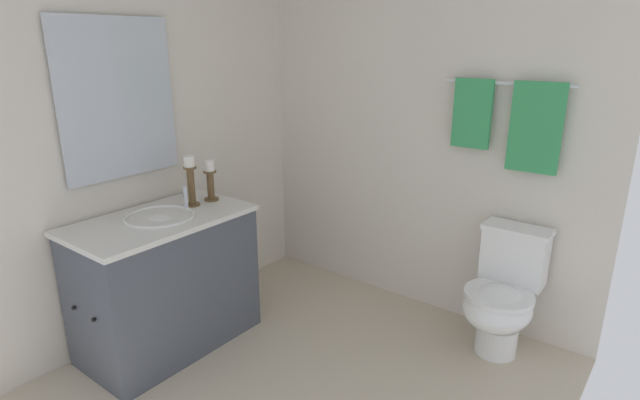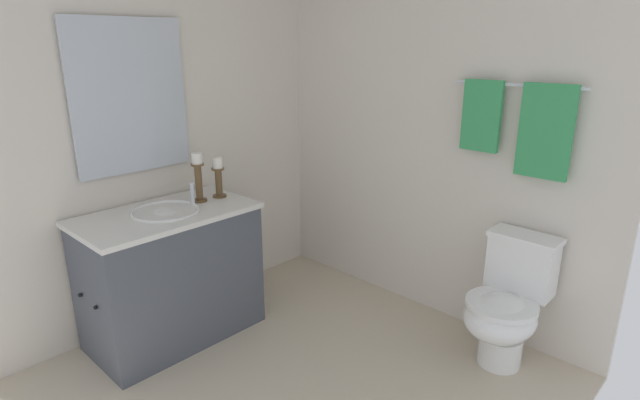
% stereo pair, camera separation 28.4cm
% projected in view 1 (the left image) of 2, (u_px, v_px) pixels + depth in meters
% --- Properties ---
extents(floor, '(2.44, 2.54, 0.02)m').
position_uv_depth(floor, '(299.00, 389.00, 2.72)').
color(floor, beige).
rests_on(floor, ground).
extents(wall_back, '(2.44, 0.04, 2.45)m').
position_uv_depth(wall_back, '(420.00, 130.00, 3.30)').
color(wall_back, silver).
rests_on(wall_back, ground).
extents(wall_left, '(0.04, 2.54, 2.45)m').
position_uv_depth(wall_left, '(142.00, 137.00, 3.05)').
color(wall_left, silver).
rests_on(wall_left, ground).
extents(vanity_cabinet, '(0.58, 1.03, 0.82)m').
position_uv_depth(vanity_cabinet, '(166.00, 282.00, 2.99)').
color(vanity_cabinet, '#474C56').
rests_on(vanity_cabinet, ground).
extents(sink_basin, '(0.40, 0.40, 0.24)m').
position_uv_depth(sink_basin, '(161.00, 223.00, 2.88)').
color(sink_basin, white).
rests_on(sink_basin, vanity_cabinet).
extents(mirror, '(0.02, 0.71, 0.89)m').
position_uv_depth(mirror, '(119.00, 99.00, 2.84)').
color(mirror, silver).
extents(candle_holder_tall, '(0.09, 0.09, 0.26)m').
position_uv_depth(candle_holder_tall, '(210.00, 179.00, 3.14)').
color(candle_holder_tall, brown).
rests_on(candle_holder_tall, vanity_cabinet).
extents(candle_holder_short, '(0.09, 0.09, 0.31)m').
position_uv_depth(candle_holder_short, '(191.00, 180.00, 3.03)').
color(candle_holder_short, brown).
rests_on(candle_holder_short, vanity_cabinet).
extents(toilet, '(0.39, 0.54, 0.75)m').
position_uv_depth(toilet, '(502.00, 296.00, 2.93)').
color(toilet, white).
rests_on(toilet, ground).
extents(towel_bar, '(0.73, 0.02, 0.02)m').
position_uv_depth(towel_bar, '(508.00, 83.00, 2.84)').
color(towel_bar, silver).
extents(towel_near_vanity, '(0.23, 0.03, 0.41)m').
position_uv_depth(towel_near_vanity, '(472.00, 114.00, 2.98)').
color(towel_near_vanity, '#389E59').
rests_on(towel_near_vanity, towel_bar).
extents(towel_center, '(0.28, 0.03, 0.50)m').
position_uv_depth(towel_center, '(535.00, 128.00, 2.79)').
color(towel_center, '#389E59').
rests_on(towel_center, towel_bar).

